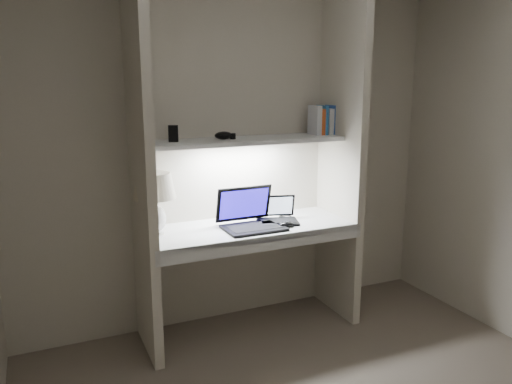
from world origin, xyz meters
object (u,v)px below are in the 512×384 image
table_lamp (154,193)px  speaker (255,207)px  book_row (324,121)px  laptop_netbook (277,216)px  laptop_main (250,219)px

table_lamp → speaker: (0.77, 0.13, -0.20)m
speaker → book_row: size_ratio=0.68×
speaker → book_row: (0.52, -0.09, 0.62)m
book_row → laptop_netbook: bearing=-166.6°
table_lamp → laptop_netbook: bearing=-4.2°
laptop_main → laptop_netbook: size_ratio=1.20×
laptop_main → book_row: (0.66, 0.15, 0.64)m
laptop_netbook → speaker: size_ratio=2.34×
table_lamp → book_row: 1.35m
table_lamp → book_row: size_ratio=1.90×
laptop_main → speaker: laptop_main is taller
table_lamp → laptop_main: bearing=-10.0°
speaker → laptop_netbook: bearing=-63.8°
speaker → book_row: bearing=-7.1°
table_lamp → book_row: book_row is taller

